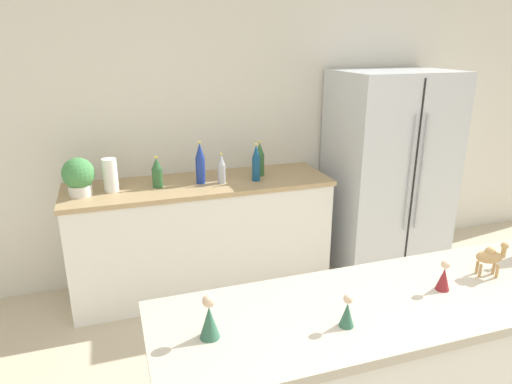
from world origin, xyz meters
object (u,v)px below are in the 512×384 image
Objects in this scene: back_bottle_2 at (260,159)px; wise_man_figurine_purple at (347,312)px; back_bottle_3 at (221,169)px; camel_figurine at (491,256)px; wise_man_figurine_blue at (444,277)px; back_bottle_1 at (200,164)px; back_bottle_4 at (256,163)px; wise_man_figurine_crimson at (209,319)px; paper_towel_roll at (110,175)px; potted_plant at (79,176)px; refrigerator at (388,172)px; back_bottle_0 at (157,173)px.

wise_man_figurine_purple is at bearing -101.14° from back_bottle_2.
back_bottle_2 reaches higher than back_bottle_3.
camel_figurine is 1.21× the size of wise_man_figurine_blue.
back_bottle_1 is 0.43m from back_bottle_4.
paper_towel_roll is at bearing 97.28° from wise_man_figurine_crimson.
paper_towel_roll is 2.47m from camel_figurine.
back_bottle_2 is at bearing 3.30° from potted_plant.
back_bottle_4 reaches higher than back_bottle_3.
potted_plant is 1.74× the size of wise_man_figurine_crimson.
wise_man_figurine_crimson is (-0.88, -2.10, 0.06)m from back_bottle_2.
back_bottle_1 reaches higher than wise_man_figurine_blue.
back_bottle_4 is at bearing 80.14° from wise_man_figurine_purple.
wise_man_figurine_purple is at bearing -10.60° from wise_man_figurine_crimson.
refrigerator reaches higher than camel_figurine.
wise_man_figurine_crimson reaches higher than wise_man_figurine_blue.
camel_figurine is 0.97× the size of wise_man_figurine_crimson.
potted_plant reaches higher than paper_towel_roll.
refrigerator reaches higher than wise_man_figurine_crimson.
wise_man_figurine_purple is at bearing -126.94° from refrigerator.
back_bottle_4 is 1.96m from wise_man_figurine_blue.
refrigerator reaches higher than back_bottle_2.
paper_towel_roll is 2.36m from wise_man_figurine_blue.
back_bottle_2 is 2.08m from camel_figurine.
back_bottle_1 is at bearing 1.45° from potted_plant.
back_bottle_3 is at bearing -163.30° from back_bottle_2.
wise_man_figurine_crimson is (-0.92, -0.01, 0.01)m from wise_man_figurine_blue.
wise_man_figurine_purple is (0.06, -2.12, 0.02)m from back_bottle_1.
back_bottle_4 is 2.34× the size of wise_man_figurine_blue.
wise_man_figurine_crimson is (-1.17, -0.04, -0.02)m from camel_figurine.
back_bottle_1 is 1.16× the size of back_bottle_2.
wise_man_figurine_purple reaches higher than back_bottle_3.
back_bottle_1 is at bearing 79.22° from wise_man_figurine_crimson.
wise_man_figurine_purple is (-1.56, -2.08, 0.22)m from refrigerator.
back_bottle_4 is (0.42, -0.07, -0.01)m from back_bottle_1.
back_bottle_1 is (0.86, 0.02, 0.01)m from potted_plant.
back_bottle_0 is at bearing 2.41° from potted_plant.
wise_man_figurine_crimson is at bearing -76.88° from potted_plant.
back_bottle_2 reaches higher than back_bottle_0.
wise_man_figurine_crimson is 0.46m from wise_man_figurine_purple.
back_bottle_2 is at bearing 91.06° from wise_man_figurine_blue.
wise_man_figurine_blue is at bearing -75.36° from back_bottle_1.
potted_plant is 2.26× the size of wise_man_figurine_purple.
potted_plant is 0.86m from back_bottle_1.
back_bottle_0 is 0.82m from back_bottle_2.
back_bottle_1 is at bearing 178.33° from refrigerator.
camel_figurine is (0.29, -2.05, 0.08)m from back_bottle_2.
wise_man_figurine_crimson is at bearing 169.40° from wise_man_figurine_purple.
back_bottle_0 is 2.20m from wise_man_figurine_blue.
back_bottle_3 is at bearing -1.37° from potted_plant.
wise_man_figurine_crimson is (-0.07, -2.04, 0.08)m from back_bottle_0.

